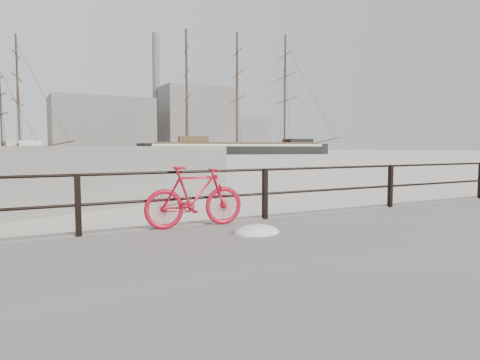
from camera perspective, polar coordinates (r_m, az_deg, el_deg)
name	(u,v)px	position (r m, az deg, el deg)	size (l,w,h in m)	color
ground	(385,221)	(10.94, 18.71, -5.15)	(400.00, 400.00, 0.00)	white
guardrail	(390,186)	(10.74, 19.41, -0.77)	(28.00, 0.10, 1.00)	black
bicycle	(195,197)	(7.62, -6.07, -2.22)	(1.81, 0.27, 1.09)	red
barque_black	(237,154)	(108.38, -0.39, 3.45)	(55.55, 18.18, 31.74)	black
industrial_west	(102,125)	(150.11, -17.93, 6.94)	(32.00, 18.00, 18.00)	gray
industrial_mid	(194,120)	(165.12, -6.15, 7.92)	(26.00, 20.00, 24.00)	gray
industrial_east	(241,135)	(179.33, 0.09, 6.06)	(20.00, 16.00, 14.00)	gray
smokestack	(156,93)	(166.28, -11.08, 11.30)	(2.80, 2.80, 44.00)	gray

